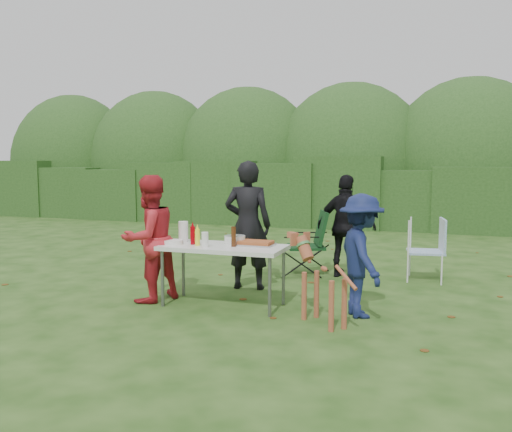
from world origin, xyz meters
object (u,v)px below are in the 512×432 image
(person_cook, at_px, (248,225))
(mustard_bottle, at_px, (197,237))
(dog, at_px, (324,282))
(camping_chair, at_px, (306,243))
(lawn_chair, at_px, (426,249))
(folding_table, at_px, (223,250))
(ketchup_bottle, at_px, (193,235))
(person_red_jacket, at_px, (149,239))
(beer_bottle, at_px, (234,237))
(person_black_puffy, at_px, (346,226))
(paper_towel_roll, at_px, (183,232))
(child, at_px, (361,255))

(person_cook, height_order, mustard_bottle, person_cook)
(dog, xyz_separation_m, mustard_bottle, (-1.60, 0.24, 0.38))
(person_cook, distance_m, mustard_bottle, 1.06)
(camping_chair, xyz_separation_m, lawn_chair, (1.75, 0.22, -0.04))
(folding_table, bearing_deg, ketchup_bottle, -174.69)
(folding_table, distance_m, person_red_jacket, 0.97)
(beer_bottle, bearing_deg, lawn_chair, 46.95)
(person_black_puffy, height_order, lawn_chair, person_black_puffy)
(folding_table, height_order, person_cook, person_cook)
(paper_towel_roll, bearing_deg, camping_chair, 59.68)
(person_cook, height_order, beer_bottle, person_cook)
(folding_table, bearing_deg, lawn_chair, 44.63)
(person_cook, height_order, lawn_chair, person_cook)
(lawn_chair, bearing_deg, ketchup_bottle, 31.64)
(beer_bottle, bearing_deg, folding_table, 167.84)
(ketchup_bottle, bearing_deg, camping_chair, 66.00)
(mustard_bottle, bearing_deg, person_black_puffy, 56.92)
(camping_chair, relative_size, paper_towel_roll, 3.85)
(lawn_chair, bearing_deg, camping_chair, -1.74)
(beer_bottle, bearing_deg, dog, -15.16)
(person_cook, relative_size, lawn_chair, 1.90)
(camping_chair, xyz_separation_m, beer_bottle, (-0.39, -2.06, 0.36))
(person_red_jacket, xyz_separation_m, beer_bottle, (1.11, 0.06, 0.07))
(lawn_chair, height_order, mustard_bottle, mustard_bottle)
(ketchup_bottle, bearing_deg, lawn_chair, 40.62)
(person_cook, distance_m, camping_chair, 1.29)
(person_cook, xyz_separation_m, ketchup_bottle, (-0.37, -0.96, -0.03))
(lawn_chair, bearing_deg, dog, 60.56)
(person_cook, bearing_deg, folding_table, 82.50)
(child, bearing_deg, person_black_puffy, -12.86)
(dog, height_order, paper_towel_roll, paper_towel_roll)
(person_red_jacket, bearing_deg, child, 116.77)
(person_cook, relative_size, ketchup_bottle, 8.01)
(beer_bottle, bearing_deg, mustard_bottle, -170.84)
(person_cook, bearing_deg, child, 144.90)
(person_red_jacket, xyz_separation_m, lawn_chair, (3.24, 2.35, -0.33))
(beer_bottle, distance_m, paper_towel_roll, 0.75)
(person_black_puffy, bearing_deg, mustard_bottle, 66.07)
(folding_table, distance_m, paper_towel_roll, 0.63)
(person_red_jacket, height_order, paper_towel_roll, person_red_jacket)
(dog, bearing_deg, camping_chair, -31.01)
(ketchup_bottle, relative_size, beer_bottle, 0.92)
(ketchup_bottle, bearing_deg, folding_table, 5.31)
(folding_table, distance_m, person_black_puffy, 2.38)
(person_cook, bearing_deg, paper_towel_roll, 46.33)
(mustard_bottle, relative_size, beer_bottle, 0.83)
(person_black_puffy, height_order, child, person_black_puffy)
(folding_table, height_order, camping_chair, camping_chair)
(ketchup_bottle, bearing_deg, mustard_bottle, -35.10)
(person_red_jacket, height_order, beer_bottle, person_red_jacket)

